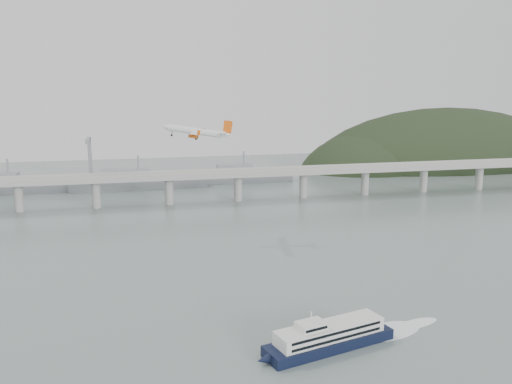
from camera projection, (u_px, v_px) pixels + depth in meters
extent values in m
plane|color=slate|center=(289.00, 314.00, 202.58)|extent=(900.00, 900.00, 0.00)
cube|color=#999996|center=(211.00, 175.00, 389.65)|extent=(800.00, 22.00, 2.20)
cube|color=#999996|center=(213.00, 175.00, 379.23)|extent=(800.00, 0.60, 1.80)
cube|color=#999996|center=(209.00, 170.00, 399.29)|extent=(800.00, 0.60, 1.80)
cylinder|color=#999996|center=(19.00, 198.00, 363.06)|extent=(6.00, 6.00, 21.00)
cylinder|color=#999996|center=(96.00, 194.00, 374.09)|extent=(6.00, 6.00, 21.00)
cylinder|color=#999996|center=(169.00, 191.00, 385.11)|extent=(6.00, 6.00, 21.00)
cylinder|color=#999996|center=(238.00, 188.00, 396.14)|extent=(6.00, 6.00, 21.00)
cylinder|color=#999996|center=(303.00, 185.00, 407.17)|extent=(6.00, 6.00, 21.00)
cylinder|color=#999996|center=(365.00, 183.00, 418.19)|extent=(6.00, 6.00, 21.00)
cylinder|color=#999996|center=(423.00, 180.00, 429.22)|extent=(6.00, 6.00, 21.00)
cylinder|color=#999996|center=(479.00, 178.00, 440.25)|extent=(6.00, 6.00, 21.00)
ellipsoid|color=black|center=(443.00, 181.00, 580.88)|extent=(320.00, 150.00, 156.00)
ellipsoid|color=black|center=(365.00, 180.00, 549.19)|extent=(140.00, 110.00, 96.00)
ellipsoid|color=black|center=(509.00, 182.00, 611.66)|extent=(220.00, 140.00, 120.00)
cube|color=gray|center=(10.00, 188.00, 426.60)|extent=(95.67, 20.15, 8.00)
cylinder|color=gray|center=(8.00, 168.00, 423.43)|extent=(1.60, 1.60, 14.00)
cube|color=gray|center=(139.00, 184.00, 443.87)|extent=(110.55, 21.43, 8.00)
cube|color=gray|center=(125.00, 175.00, 439.87)|extent=(39.01, 16.73, 8.00)
cylinder|color=gray|center=(138.00, 164.00, 440.71)|extent=(1.60, 1.60, 14.00)
cube|color=gray|center=(244.00, 177.00, 473.27)|extent=(85.00, 13.60, 8.00)
cube|color=gray|center=(234.00, 169.00, 469.82)|extent=(29.75, 11.90, 8.00)
cylinder|color=gray|center=(244.00, 159.00, 470.11)|extent=(1.60, 1.60, 14.00)
cube|color=gray|center=(90.00, 160.00, 465.32)|extent=(3.00, 3.00, 40.00)
cube|color=gray|center=(88.00, 140.00, 452.21)|extent=(3.00, 28.00, 3.00)
cube|color=black|center=(329.00, 342.00, 176.94)|extent=(46.48, 22.05, 3.62)
cone|color=black|center=(264.00, 360.00, 165.77)|extent=(5.30, 4.65, 3.62)
cube|color=silver|center=(329.00, 331.00, 176.14)|extent=(39.02, 18.46, 4.52)
cube|color=black|center=(338.00, 333.00, 171.94)|extent=(33.25, 8.93, 0.90)
cube|color=black|center=(338.00, 339.00, 172.37)|extent=(33.25, 8.93, 0.90)
cube|color=black|center=(322.00, 322.00, 179.86)|extent=(33.25, 8.93, 0.90)
cube|color=black|center=(321.00, 328.00, 180.29)|extent=(33.25, 8.93, 0.90)
cube|color=silver|center=(311.00, 325.00, 172.15)|extent=(10.36, 8.43, 2.35)
cube|color=black|center=(317.00, 329.00, 169.36)|extent=(7.89, 2.19, 0.90)
cylinder|color=silver|center=(311.00, 317.00, 171.57)|extent=(0.55, 0.55, 3.62)
ellipsoid|color=white|center=(389.00, 331.00, 188.87)|extent=(28.50, 19.25, 0.18)
ellipsoid|color=white|center=(416.00, 324.00, 194.66)|extent=(20.54, 11.29, 0.18)
cylinder|color=silver|center=(195.00, 131.00, 289.46)|extent=(28.82, 10.81, 7.70)
cone|color=silver|center=(165.00, 127.00, 288.61)|extent=(5.35, 4.68, 4.24)
cone|color=silver|center=(227.00, 134.00, 290.25)|extent=(6.06, 4.49, 4.39)
cube|color=silver|center=(197.00, 133.00, 289.65)|extent=(11.73, 35.03, 2.87)
cube|color=silver|center=(225.00, 133.00, 290.10)|extent=(5.58, 12.66, 1.35)
cube|color=#DE560F|center=(228.00, 127.00, 289.68)|extent=(5.51, 1.42, 7.23)
cylinder|color=#DE560F|center=(195.00, 135.00, 295.33)|extent=(5.02, 3.41, 2.95)
cylinder|color=black|center=(191.00, 134.00, 295.22)|extent=(1.16, 2.40, 2.38)
cube|color=silver|center=(195.00, 133.00, 295.18)|extent=(2.71, 0.79, 1.59)
cylinder|color=#DE560F|center=(193.00, 136.00, 284.22)|extent=(5.02, 3.41, 2.95)
cylinder|color=black|center=(189.00, 135.00, 284.11)|extent=(1.16, 2.40, 2.38)
cube|color=silver|center=(193.00, 134.00, 284.08)|extent=(2.71, 0.79, 1.59)
cylinder|color=black|center=(197.00, 136.00, 292.54)|extent=(0.79, 0.49, 2.49)
cylinder|color=black|center=(197.00, 138.00, 292.69)|extent=(1.34, 0.65, 1.29)
cylinder|color=black|center=(196.00, 137.00, 287.29)|extent=(0.79, 0.49, 2.49)
cylinder|color=black|center=(196.00, 139.00, 287.45)|extent=(1.34, 0.65, 1.29)
cylinder|color=black|center=(172.00, 133.00, 289.23)|extent=(0.79, 0.49, 2.49)
cylinder|color=black|center=(172.00, 135.00, 289.38)|extent=(1.34, 0.65, 1.29)
cube|color=#DE560F|center=(203.00, 130.00, 306.75)|extent=(1.99, 0.58, 2.66)
cube|color=#DE560F|center=(199.00, 133.00, 272.43)|extent=(1.99, 0.58, 2.66)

